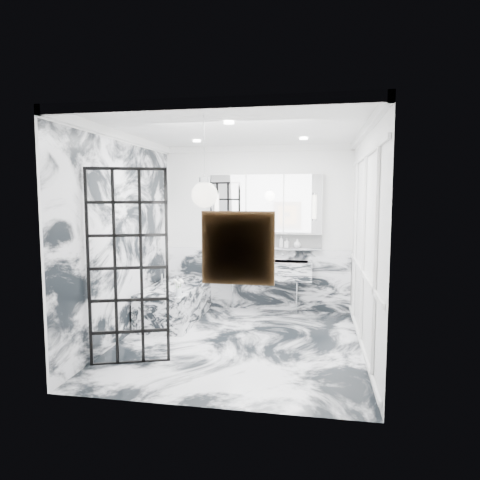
% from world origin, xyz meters
% --- Properties ---
extents(floor, '(3.60, 3.60, 0.00)m').
position_xyz_m(floor, '(0.00, 0.00, 0.00)').
color(floor, white).
rests_on(floor, ground).
extents(ceiling, '(3.60, 3.60, 0.00)m').
position_xyz_m(ceiling, '(0.00, 0.00, 2.80)').
color(ceiling, white).
rests_on(ceiling, wall_back).
extents(wall_back, '(3.60, 0.00, 3.60)m').
position_xyz_m(wall_back, '(0.00, 1.80, 1.40)').
color(wall_back, white).
rests_on(wall_back, floor).
extents(wall_front, '(3.60, 0.00, 3.60)m').
position_xyz_m(wall_front, '(0.00, -1.80, 1.40)').
color(wall_front, white).
rests_on(wall_front, floor).
extents(wall_left, '(0.00, 3.60, 3.60)m').
position_xyz_m(wall_left, '(-1.60, 0.00, 1.40)').
color(wall_left, white).
rests_on(wall_left, floor).
extents(wall_right, '(0.00, 3.60, 3.60)m').
position_xyz_m(wall_right, '(1.60, 0.00, 1.40)').
color(wall_right, white).
rests_on(wall_right, floor).
extents(marble_clad_back, '(3.18, 0.05, 1.05)m').
position_xyz_m(marble_clad_back, '(0.00, 1.78, 0.53)').
color(marble_clad_back, white).
rests_on(marble_clad_back, floor).
extents(marble_clad_left, '(0.02, 3.56, 2.68)m').
position_xyz_m(marble_clad_left, '(-1.59, 0.00, 1.34)').
color(marble_clad_left, white).
rests_on(marble_clad_left, floor).
extents(panel_molding, '(0.03, 3.40, 2.30)m').
position_xyz_m(panel_molding, '(1.58, 0.00, 1.30)').
color(panel_molding, white).
rests_on(panel_molding, floor).
extents(soap_bottle_a, '(0.10, 0.10, 0.20)m').
position_xyz_m(soap_bottle_a, '(0.43, 1.71, 1.19)').
color(soap_bottle_a, '#8C5919').
rests_on(soap_bottle_a, ledge).
extents(soap_bottle_b, '(0.09, 0.09, 0.16)m').
position_xyz_m(soap_bottle_b, '(0.52, 1.71, 1.17)').
color(soap_bottle_b, '#4C4C51').
rests_on(soap_bottle_b, ledge).
extents(soap_bottle_c, '(0.13, 0.13, 0.15)m').
position_xyz_m(soap_bottle_c, '(0.70, 1.71, 1.16)').
color(soap_bottle_c, silver).
rests_on(soap_bottle_c, ledge).
extents(face_pot, '(0.16, 0.16, 0.16)m').
position_xyz_m(face_pot, '(-0.09, 1.71, 1.17)').
color(face_pot, white).
rests_on(face_pot, ledge).
extents(amber_bottle, '(0.04, 0.04, 0.10)m').
position_xyz_m(amber_bottle, '(0.42, 1.71, 1.14)').
color(amber_bottle, '#8C5919').
rests_on(amber_bottle, ledge).
extents(flower_vase, '(0.09, 0.09, 0.12)m').
position_xyz_m(flower_vase, '(-0.90, 0.21, 0.61)').
color(flower_vase, silver).
rests_on(flower_vase, bathtub).
extents(crittall_door, '(0.85, 0.32, 2.26)m').
position_xyz_m(crittall_door, '(-1.12, -0.91, 1.13)').
color(crittall_door, black).
rests_on(crittall_door, floor).
extents(artwork, '(0.55, 0.05, 0.55)m').
position_xyz_m(artwork, '(0.31, -1.76, 1.49)').
color(artwork, '#BC7413').
rests_on(artwork, wall_front).
extents(pendant_light, '(0.25, 0.25, 0.25)m').
position_xyz_m(pendant_light, '(-0.09, -1.38, 1.96)').
color(pendant_light, white).
rests_on(pendant_light, ceiling).
extents(trough_sink, '(1.60, 0.45, 0.30)m').
position_xyz_m(trough_sink, '(0.15, 1.55, 0.73)').
color(trough_sink, silver).
rests_on(trough_sink, wall_back).
extents(ledge, '(1.90, 0.14, 0.04)m').
position_xyz_m(ledge, '(0.15, 1.72, 1.07)').
color(ledge, silver).
rests_on(ledge, wall_back).
extents(subway_tile, '(1.90, 0.03, 0.23)m').
position_xyz_m(subway_tile, '(0.15, 1.78, 1.21)').
color(subway_tile, white).
rests_on(subway_tile, wall_back).
extents(mirror_cabinet, '(1.90, 0.16, 1.00)m').
position_xyz_m(mirror_cabinet, '(0.15, 1.73, 1.82)').
color(mirror_cabinet, white).
rests_on(mirror_cabinet, wall_back).
extents(sconce_left, '(0.07, 0.07, 0.40)m').
position_xyz_m(sconce_left, '(-0.67, 1.63, 1.78)').
color(sconce_left, white).
rests_on(sconce_left, mirror_cabinet).
extents(sconce_right, '(0.07, 0.07, 0.40)m').
position_xyz_m(sconce_right, '(0.97, 1.63, 1.78)').
color(sconce_right, white).
rests_on(sconce_right, mirror_cabinet).
extents(bathtub, '(0.75, 1.65, 0.55)m').
position_xyz_m(bathtub, '(-1.18, 0.90, 0.28)').
color(bathtub, silver).
rests_on(bathtub, floor).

